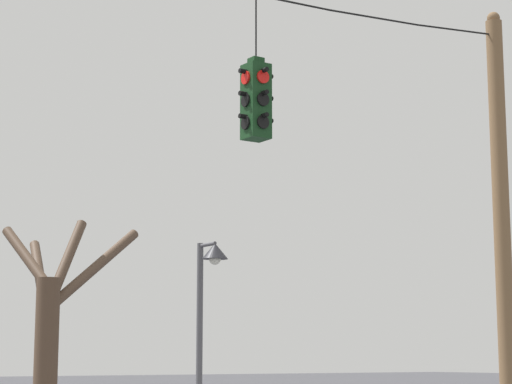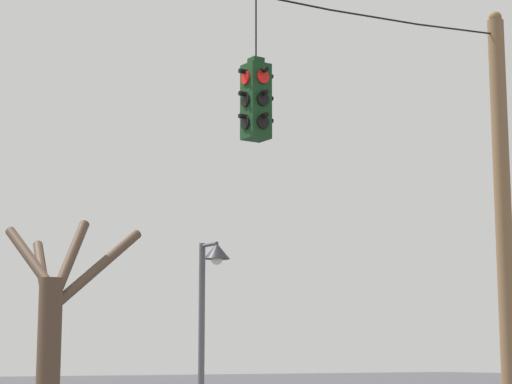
{
  "view_description": "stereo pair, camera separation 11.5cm",
  "coord_description": "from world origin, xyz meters",
  "px_view_note": "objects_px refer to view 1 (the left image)",
  "views": [
    {
      "loc": [
        -6.5,
        -11.42,
        2.14
      ],
      "look_at": [
        1.39,
        0.39,
        4.5
      ],
      "focal_mm": 70.0,
      "sensor_mm": 36.0,
      "label": 1
    },
    {
      "loc": [
        -6.4,
        -11.49,
        2.14
      ],
      "look_at": [
        1.39,
        0.39,
        4.5
      ],
      "focal_mm": 70.0,
      "sensor_mm": 36.0,
      "label": 2
    }
  ],
  "objects_px": {
    "traffic_light_over_intersection": "(256,100)",
    "street_lamp": "(208,297)",
    "utility_pole_right": "(503,242)",
    "bare_tree": "(51,333)"
  },
  "relations": [
    {
      "from": "traffic_light_over_intersection",
      "to": "bare_tree",
      "type": "relative_size",
      "value": 0.44
    },
    {
      "from": "traffic_light_over_intersection",
      "to": "street_lamp",
      "type": "distance_m",
      "value": 5.19
    },
    {
      "from": "utility_pole_right",
      "to": "bare_tree",
      "type": "distance_m",
      "value": 9.05
    },
    {
      "from": "traffic_light_over_intersection",
      "to": "street_lamp",
      "type": "xyz_separation_m",
      "value": [
        1.7,
        4.15,
        -2.61
      ]
    },
    {
      "from": "street_lamp",
      "to": "traffic_light_over_intersection",
      "type": "bearing_deg",
      "value": -112.27
    },
    {
      "from": "bare_tree",
      "to": "street_lamp",
      "type": "bearing_deg",
      "value": -59.61
    },
    {
      "from": "traffic_light_over_intersection",
      "to": "utility_pole_right",
      "type": "bearing_deg",
      "value": 0.0
    },
    {
      "from": "utility_pole_right",
      "to": "traffic_light_over_intersection",
      "type": "relative_size",
      "value": 3.73
    },
    {
      "from": "utility_pole_right",
      "to": "traffic_light_over_intersection",
      "type": "xyz_separation_m",
      "value": [
        -5.1,
        -0.0,
        1.76
      ]
    },
    {
      "from": "utility_pole_right",
      "to": "street_lamp",
      "type": "distance_m",
      "value": 5.43
    }
  ]
}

